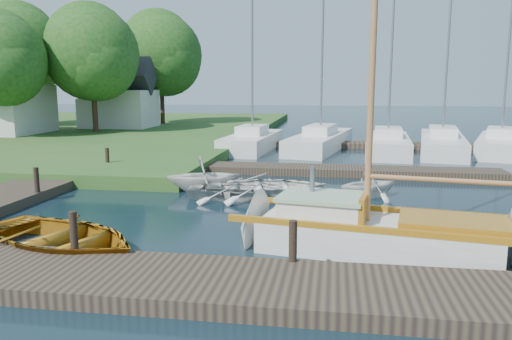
# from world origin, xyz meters

# --- Properties ---
(ground) EXTENTS (160.00, 160.00, 0.00)m
(ground) POSITION_xyz_m (0.00, 0.00, 0.00)
(ground) COLOR black
(ground) RESTS_ON ground
(near_dock) EXTENTS (18.00, 2.20, 0.30)m
(near_dock) POSITION_xyz_m (0.00, -6.00, 0.15)
(near_dock) COLOR #2D221D
(near_dock) RESTS_ON ground
(left_dock) EXTENTS (2.20, 18.00, 0.30)m
(left_dock) POSITION_xyz_m (-8.00, 2.00, 0.15)
(left_dock) COLOR #2D221D
(left_dock) RESTS_ON ground
(far_dock) EXTENTS (14.00, 1.60, 0.30)m
(far_dock) POSITION_xyz_m (2.00, 6.50, 0.15)
(far_dock) COLOR #2D221D
(far_dock) RESTS_ON ground
(pontoon) EXTENTS (30.00, 1.60, 0.30)m
(pontoon) POSITION_xyz_m (10.00, 16.00, 0.15)
(pontoon) COLOR #2D221D
(pontoon) RESTS_ON ground
(mooring_post_1) EXTENTS (0.16, 0.16, 0.80)m
(mooring_post_1) POSITION_xyz_m (-3.00, -5.00, 0.70)
(mooring_post_1) COLOR black
(mooring_post_1) RESTS_ON near_dock
(mooring_post_2) EXTENTS (0.16, 0.16, 0.80)m
(mooring_post_2) POSITION_xyz_m (1.50, -5.00, 0.70)
(mooring_post_2) COLOR black
(mooring_post_2) RESTS_ON near_dock
(mooring_post_4) EXTENTS (0.16, 0.16, 0.80)m
(mooring_post_4) POSITION_xyz_m (-7.00, 0.00, 0.70)
(mooring_post_4) COLOR black
(mooring_post_4) RESTS_ON left_dock
(mooring_post_5) EXTENTS (0.16, 0.16, 0.80)m
(mooring_post_5) POSITION_xyz_m (-7.00, 5.00, 0.70)
(mooring_post_5) COLOR black
(mooring_post_5) RESTS_ON left_dock
(sailboat) EXTENTS (7.37, 3.10, 9.83)m
(sailboat) POSITION_xyz_m (3.35, -3.25, 0.34)
(sailboat) COLOR silver
(sailboat) RESTS_ON ground
(dinghy) EXTENTS (4.99, 4.30, 0.87)m
(dinghy) POSITION_xyz_m (-3.70, -4.37, 0.43)
(dinghy) COLOR #985C0F
(dinghy) RESTS_ON ground
(tender_a) EXTENTS (3.52, 2.61, 0.70)m
(tender_a) POSITION_xyz_m (-0.79, 1.50, 0.35)
(tender_a) COLOR silver
(tender_a) RESTS_ON ground
(tender_b) EXTENTS (3.08, 2.85, 1.34)m
(tender_b) POSITION_xyz_m (-2.16, 2.29, 0.67)
(tender_b) COLOR silver
(tender_b) RESTS_ON ground
(tender_c) EXTENTS (4.49, 3.61, 0.83)m
(tender_c) POSITION_xyz_m (0.06, 1.86, 0.41)
(tender_c) COLOR silver
(tender_c) RESTS_ON ground
(tender_d) EXTENTS (2.78, 2.69, 1.12)m
(tender_d) POSITION_xyz_m (3.40, 2.25, 0.56)
(tender_d) COLOR silver
(tender_d) RESTS_ON ground
(marina_boat_0) EXTENTS (2.74, 7.41, 12.00)m
(marina_boat_0) POSITION_xyz_m (-2.38, 13.79, 0.59)
(marina_boat_0) COLOR silver
(marina_boat_0) RESTS_ON ground
(marina_boat_1) EXTENTS (3.87, 9.29, 9.95)m
(marina_boat_1) POSITION_xyz_m (1.45, 14.69, 0.56)
(marina_boat_1) COLOR silver
(marina_boat_1) RESTS_ON ground
(marina_boat_2) EXTENTS (2.79, 7.47, 12.02)m
(marina_boat_2) POSITION_xyz_m (5.11, 13.49, 0.58)
(marina_boat_2) COLOR silver
(marina_boat_2) RESTS_ON ground
(marina_boat_3) EXTENTS (3.64, 9.27, 13.18)m
(marina_boat_3) POSITION_xyz_m (8.14, 14.50, 0.58)
(marina_boat_3) COLOR silver
(marina_boat_3) RESTS_ON ground
(marina_boat_4) EXTENTS (4.52, 8.01, 9.54)m
(marina_boat_4) POSITION_xyz_m (11.15, 14.36, 0.56)
(marina_boat_4) COLOR silver
(marina_boat_4) RESTS_ON ground
(house_c) EXTENTS (5.25, 4.00, 5.28)m
(house_c) POSITION_xyz_m (-14.00, 22.00, 2.58)
(house_c) COLOR silver
(house_c) RESTS_ON shore
(tree_2) EXTENTS (5.83, 5.75, 7.82)m
(tree_2) POSITION_xyz_m (-18.00, 14.05, 5.25)
(tree_2) COLOR #332114
(tree_2) RESTS_ON shore
(tree_3) EXTENTS (6.41, 6.38, 8.74)m
(tree_3) POSITION_xyz_m (-14.00, 18.05, 5.81)
(tree_3) COLOR #332114
(tree_3) RESTS_ON shore
(tree_4) EXTENTS (7.01, 7.01, 9.66)m
(tree_4) POSITION_xyz_m (-22.00, 22.05, 6.37)
(tree_4) COLOR #332114
(tree_4) RESTS_ON shore
(tree_7) EXTENTS (6.83, 6.83, 9.38)m
(tree_7) POSITION_xyz_m (-12.00, 26.05, 6.20)
(tree_7) COLOR #332114
(tree_7) RESTS_ON shore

